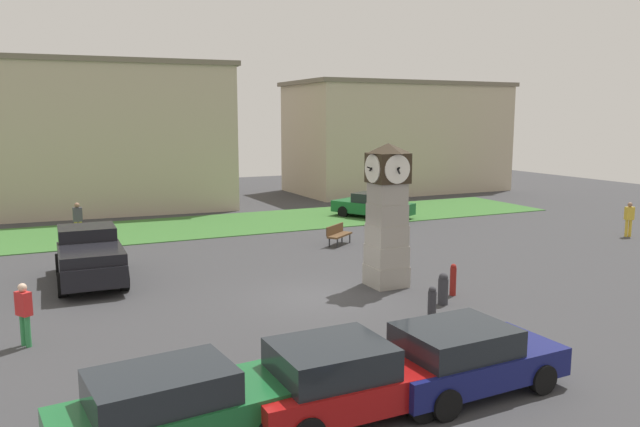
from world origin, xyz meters
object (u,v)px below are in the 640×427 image
object	(u,v)px
bollard_near_tower	(453,279)
car_navy_sedan	(176,409)
bollard_far_row	(432,302)
pickup_truck	(90,256)
car_by_building	(463,356)
pedestrian_by_cars	(629,217)
pedestrian_near_bench	(24,311)
clock_tower	(387,215)
car_far_lot	(374,205)
bollard_mid_row	(443,288)
car_near_tower	(340,378)
pedestrian_crossing_lot	(78,218)
bench	(338,233)

from	to	relation	value
bollard_near_tower	car_navy_sedan	world-z (taller)	car_navy_sedan
bollard_far_row	pickup_truck	xyz separation A→B (m)	(-8.49, 8.37, 0.44)
bollard_near_tower	bollard_far_row	world-z (taller)	bollard_near_tower
car_by_building	pickup_truck	size ratio (longest dim) A/B	0.82
bollard_far_row	car_by_building	bearing A→B (deg)	-117.36
bollard_far_row	pedestrian_by_cars	size ratio (longest dim) A/B	0.57
pedestrian_near_bench	clock_tower	bearing A→B (deg)	5.44
car_far_lot	clock_tower	bearing A→B (deg)	-118.31
bollard_mid_row	car_navy_sedan	xyz separation A→B (m)	(-9.29, -5.04, 0.26)
car_far_lot	pickup_truck	bearing A→B (deg)	-153.52
bollard_near_tower	pedestrian_by_cars	bearing A→B (deg)	18.30
pedestrian_near_bench	car_by_building	bearing A→B (deg)	-38.64
clock_tower	pedestrian_by_cars	distance (m)	15.43
pedestrian_by_cars	pedestrian_near_bench	bearing A→B (deg)	-172.03
car_near_tower	pedestrian_near_bench	distance (m)	8.63
bollard_mid_row	pedestrian_crossing_lot	size ratio (longest dim) A/B	0.57
bollard_mid_row	car_far_lot	bearing A→B (deg)	67.38
pickup_truck	pedestrian_by_cars	size ratio (longest dim) A/B	3.05
pickup_truck	pedestrian_by_cars	distance (m)	24.37
car_far_lot	pickup_truck	distance (m)	17.87
pickup_truck	bollard_far_row	bearing A→B (deg)	-44.59
car_by_building	bench	bearing A→B (deg)	73.26
pickup_truck	pedestrian_by_cars	xyz separation A→B (m)	(24.28, -2.13, 0.03)
bollard_near_tower	bollard_mid_row	xyz separation A→B (m)	(-0.89, -0.68, -0.02)
car_by_building	pedestrian_by_cars	bearing A→B (deg)	30.10
clock_tower	pickup_truck	bearing A→B (deg)	152.53
bench	car_navy_sedan	bearing A→B (deg)	-125.72
bollard_mid_row	pedestrian_crossing_lot	bearing A→B (deg)	121.01
car_near_tower	pickup_truck	size ratio (longest dim) A/B	0.77
car_by_building	pickup_truck	world-z (taller)	pickup_truck
clock_tower	pedestrian_near_bench	size ratio (longest dim) A/B	2.98
bollard_far_row	bench	world-z (taller)	bollard_far_row
pickup_truck	bollard_near_tower	bearing A→B (deg)	-32.53
bollard_mid_row	pickup_truck	xyz separation A→B (m)	(-9.60, 7.37, 0.42)
pedestrian_crossing_lot	pedestrian_by_cars	xyz separation A→B (m)	(24.08, -10.40, -0.06)
bollard_mid_row	car_by_building	bearing A→B (deg)	-122.33
pickup_truck	pedestrian_crossing_lot	bearing A→B (deg)	88.59
car_near_tower	car_far_lot	size ratio (longest dim) A/B	0.80
car_navy_sedan	car_by_building	world-z (taller)	car_navy_sedan
bollard_near_tower	car_far_lot	distance (m)	15.66
car_near_tower	pickup_truck	xyz separation A→B (m)	(-3.46, 12.46, 0.17)
pedestrian_crossing_lot	bollard_far_row	bearing A→B (deg)	-63.52
car_near_tower	car_by_building	xyz separation A→B (m)	(2.88, -0.07, -0.02)
bollard_mid_row	car_far_lot	world-z (taller)	car_far_lot
bollard_mid_row	car_near_tower	bearing A→B (deg)	-140.37
car_by_building	clock_tower	bearing A→B (deg)	70.17
car_navy_sedan	car_by_building	bearing A→B (deg)	-1.09
bollard_near_tower	car_by_building	world-z (taller)	car_by_building
bollard_near_tower	car_near_tower	world-z (taller)	car_near_tower
pickup_truck	bench	world-z (taller)	pickup_truck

